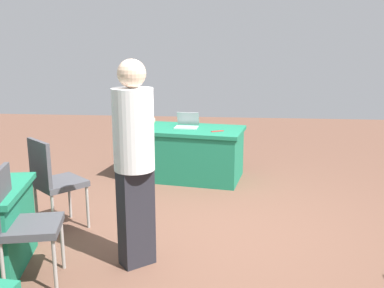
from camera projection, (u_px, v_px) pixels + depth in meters
The scene contains 8 objects.
ground_plane at pixel (208, 234), 4.37m from camera, with size 14.40×14.40×0.00m, color brown.
table_foreground at pixel (185, 153), 6.16m from camera, with size 1.74×1.11×0.73m.
chair_near_front at pixel (53, 178), 4.36m from camera, with size 0.62×0.62×0.97m.
chair_tucked_left at pixel (21, 219), 3.37m from camera, with size 0.53×0.53×0.96m.
person_attendee_standing at pixel (134, 154), 3.57m from camera, with size 0.48×0.48×1.77m.
laptop_silver at pixel (187, 125), 6.12m from camera, with size 0.34×0.31×0.21m.
yarn_ball at pixel (151, 120), 6.30m from camera, with size 0.13×0.13×0.13m, color beige.
scissors_red at pixel (217, 131), 5.84m from camera, with size 0.18×0.04×0.01m, color red.
Camera 1 is at (-0.23, 4.05, 1.88)m, focal length 40.34 mm.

